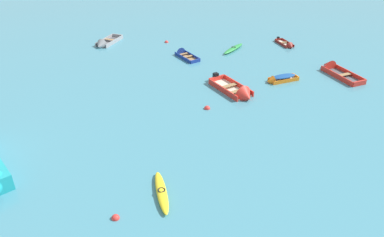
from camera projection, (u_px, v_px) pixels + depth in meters
The scene contains 11 objects.
rowboat_red_midfield_right at pixel (333, 70), 32.08m from camera, with size 2.99×4.44×1.28m.
rowboat_orange_near_right at pixel (279, 79), 30.30m from camera, with size 2.88×1.87×0.81m.
kayak_green_back_row_center at pixel (233, 49), 36.61m from camera, with size 2.38×3.22×0.33m.
rowboat_maroon_midfield_left at pixel (288, 45), 37.52m from camera, with size 1.72×2.84×0.82m.
rowboat_grey_far_left at pixel (104, 44), 37.72m from camera, with size 2.40×3.94×1.17m.
rowboat_deep_blue_back_row_left at pixel (182, 54), 35.45m from camera, with size 2.62×3.17×0.98m.
kayak_yellow_near_camera at pixel (162, 192), 18.78m from camera, with size 1.26×3.26×0.31m.
rowboat_red_center at pixel (239, 93), 28.19m from camera, with size 3.57×4.37×1.43m.
mooring_buoy_far_field at pixel (167, 42), 38.65m from camera, with size 0.39×0.39×0.39m, color red.
mooring_buoy_outer_edge at pixel (116, 218), 17.45m from camera, with size 0.39×0.39×0.39m, color red.
mooring_buoy_central at pixel (207, 109), 26.52m from camera, with size 0.44×0.44×0.44m, color red.
Camera 1 is at (0.54, -0.53, 12.83)m, focal length 35.21 mm.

